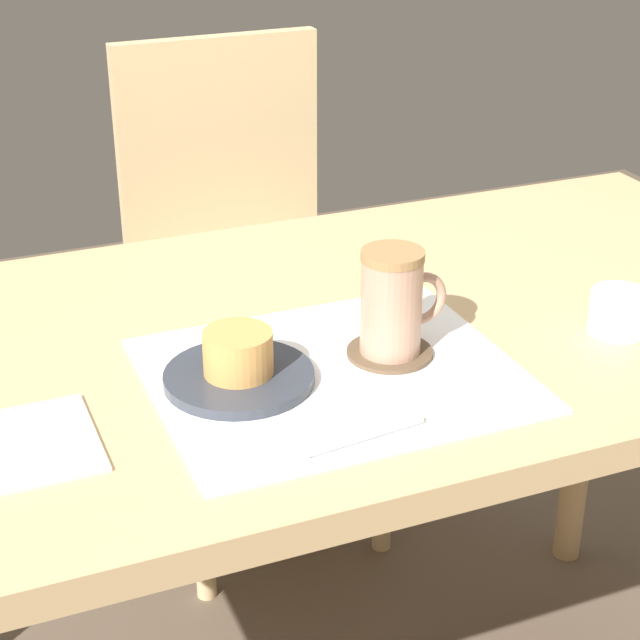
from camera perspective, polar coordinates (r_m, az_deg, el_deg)
name	(u,v)px	position (r m, az deg, el deg)	size (l,w,h in m)	color
dining_table	(312,387)	(1.31, -0.45, -3.60)	(1.40, 0.69, 0.74)	tan
wooden_chair	(243,275)	(2.01, -4.12, 2.43)	(0.43, 0.43, 0.93)	#D1B27F
placemat	(334,374)	(1.17, 0.75, -2.92)	(0.39, 0.33, 0.00)	white
pastry_plate	(239,377)	(1.15, -4.34, -3.06)	(0.16, 0.16, 0.01)	#333842
pastry	(238,353)	(1.13, -4.39, -1.74)	(0.07, 0.07, 0.05)	tan
coffee_coaster	(390,352)	(1.20, 3.74, -1.73)	(0.10, 0.10, 0.01)	brown
coffee_mug	(393,302)	(1.18, 3.94, 0.99)	(0.10, 0.07, 0.12)	tan
teaspoon	(366,436)	(1.05, 2.45, -6.19)	(0.01, 0.01, 0.13)	silver
paper_napkin	(18,446)	(1.08, -15.79, -6.51)	(0.15, 0.15, 0.00)	silver
sugar_bowl	(619,312)	(1.30, 15.65, 0.43)	(0.07, 0.07, 0.05)	white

